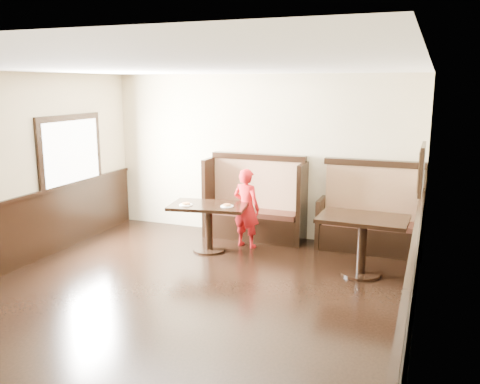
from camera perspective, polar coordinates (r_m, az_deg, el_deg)
The scene contains 9 objects.
ground at distance 6.15m, azimuth -8.77°, elevation -13.45°, with size 7.00×7.00×0.00m, color black.
room_shell at distance 6.27m, azimuth -10.07°, elevation -6.41°, with size 7.00×7.00×7.00m.
booth_main at distance 8.82m, azimuth 1.75°, elevation -1.77°, with size 1.75×0.72×1.45m.
booth_neighbor at distance 8.41m, azimuth 14.40°, elevation -3.17°, with size 1.65×0.72×1.45m.
table_main at distance 8.09m, azimuth -3.53°, elevation -2.62°, with size 1.30×0.93×0.76m.
table_neighbor at distance 7.27m, azimuth 13.59°, elevation -4.34°, with size 1.23×0.83×0.84m.
child at distance 8.27m, azimuth 0.73°, elevation -1.81°, with size 0.47×0.31×1.30m, color #B61316.
pizza_plate_left at distance 8.02m, azimuth -6.09°, elevation -1.38°, with size 0.22×0.22×0.04m.
pizza_plate_right at distance 7.90m, azimuth -1.47°, elevation -1.54°, with size 0.20×0.20×0.04m.
Camera 1 is at (2.82, -4.79, 2.64)m, focal length 38.00 mm.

